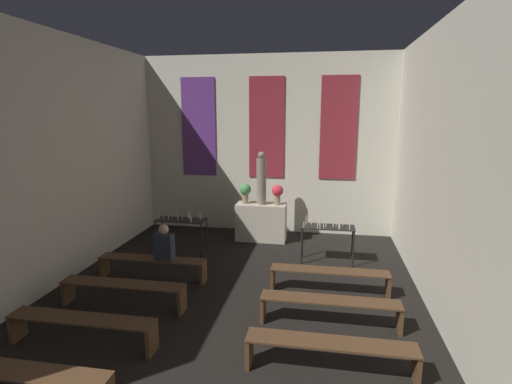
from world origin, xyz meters
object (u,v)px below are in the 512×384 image
at_px(pew_second_left, 82,325).
at_px(candle_rack_right, 328,231).
at_px(pew_back_left, 152,264).
at_px(candle_rack_left, 181,224).
at_px(pew_front_left, 20,379).
at_px(altar, 261,222).
at_px(flower_vase_right, 277,192).
at_px(flower_vase_left, 245,191).
at_px(pew_third_left, 123,289).
at_px(pew_back_right, 329,276).
at_px(person_seated, 164,244).
at_px(pew_second_right, 330,350).
at_px(pew_third_right, 330,306).
at_px(statue, 261,180).

bearing_deg(pew_second_left, candle_rack_right, 48.75).
bearing_deg(pew_second_left, pew_back_left, 90.00).
height_order(candle_rack_left, pew_front_left, candle_rack_left).
height_order(altar, flower_vase_right, flower_vase_right).
height_order(flower_vase_left, pew_third_left, flower_vase_left).
xyz_separation_m(flower_vase_left, candle_rack_right, (2.14, -1.32, -0.58)).
distance_m(pew_third_left, pew_back_right, 3.73).
bearing_deg(candle_rack_left, person_seated, -81.76).
relative_size(flower_vase_right, candle_rack_right, 0.44).
bearing_deg(pew_second_left, flower_vase_right, 67.54).
bearing_deg(pew_back_left, pew_front_left, -90.00).
distance_m(altar, pew_third_left, 4.46).
distance_m(flower_vase_right, pew_second_right, 5.55).
height_order(flower_vase_right, pew_third_right, flower_vase_right).
bearing_deg(candle_rack_right, pew_third_left, -141.51).
bearing_deg(candle_rack_right, statue, 142.38).
relative_size(candle_rack_left, candle_rack_right, 1.00).
bearing_deg(flower_vase_left, pew_second_right, -67.54).
bearing_deg(candle_rack_left, pew_second_right, -48.78).
bearing_deg(pew_back_left, statue, 58.61).
relative_size(statue, flower_vase_right, 2.61).
distance_m(flower_vase_left, pew_third_right, 4.74).
height_order(altar, flower_vase_left, flower_vase_left).
relative_size(pew_third_right, person_seated, 3.05).
height_order(flower_vase_right, person_seated, flower_vase_right).
distance_m(pew_second_right, pew_back_right, 2.40).
bearing_deg(pew_second_left, pew_third_right, 18.80).
bearing_deg(pew_second_right, flower_vase_right, 104.21).
height_order(candle_rack_right, pew_third_left, candle_rack_right).
xyz_separation_m(altar, candle_rack_left, (-1.72, -1.32, 0.24)).
bearing_deg(pew_third_right, candle_rack_left, 141.46).
height_order(pew_second_left, pew_third_left, same).
xyz_separation_m(altar, pew_third_right, (1.77, -4.10, -0.15)).
distance_m(pew_back_left, person_seated, 0.51).
height_order(flower_vase_right, pew_back_right, flower_vase_right).
relative_size(flower_vase_left, pew_second_left, 0.24).
relative_size(flower_vase_left, pew_third_left, 0.24).
bearing_deg(candle_rack_left, pew_second_left, -90.65).
height_order(flower_vase_left, candle_rack_right, flower_vase_left).
bearing_deg(pew_back_right, pew_second_left, -145.75).
height_order(flower_vase_right, candle_rack_right, flower_vase_right).
distance_m(candle_rack_right, pew_front_left, 6.25).
relative_size(statue, pew_second_left, 0.62).
distance_m(altar, person_seated, 3.27).
xyz_separation_m(pew_back_right, person_seated, (-3.26, 0.00, 0.43)).
relative_size(pew_second_right, pew_back_right, 1.00).
height_order(candle_rack_right, pew_second_left, candle_rack_right).
relative_size(flower_vase_left, pew_third_right, 0.24).
distance_m(pew_second_right, pew_third_left, 3.73).
relative_size(flower_vase_right, candle_rack_left, 0.44).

